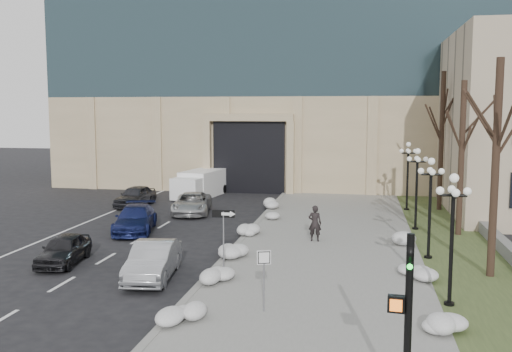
{
  "coord_description": "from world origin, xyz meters",
  "views": [
    {
      "loc": [
        5.13,
        -14.3,
        6.93
      ],
      "look_at": [
        -0.21,
        14.65,
        3.5
      ],
      "focal_mm": 40.0,
      "sensor_mm": 36.0,
      "label": 1
    }
  ],
  "objects_px": {
    "lamppost_a": "(452,222)",
    "lamppost_c": "(417,178)",
    "car_d": "(192,203)",
    "one_way_sign": "(227,221)",
    "car_a": "(64,249)",
    "box_truck": "(201,184)",
    "keep_sign": "(264,268)",
    "traffic_signal": "(406,329)",
    "car_b": "(153,261)",
    "car_c": "(135,219)",
    "car_e": "(135,196)",
    "lamppost_d": "(408,167)",
    "lamppost_b": "(430,194)",
    "pedestrian": "(315,223)"
  },
  "relations": [
    {
      "from": "lamppost_a",
      "to": "lamppost_c",
      "type": "xyz_separation_m",
      "value": [
        0.0,
        13.0,
        0.0
      ]
    },
    {
      "from": "car_d",
      "to": "lamppost_a",
      "type": "xyz_separation_m",
      "value": [
        14.23,
        -15.92,
        2.37
      ]
    },
    {
      "from": "one_way_sign",
      "to": "lamppost_c",
      "type": "height_order",
      "value": "lamppost_c"
    },
    {
      "from": "car_a",
      "to": "lamppost_a",
      "type": "height_order",
      "value": "lamppost_a"
    },
    {
      "from": "box_truck",
      "to": "keep_sign",
      "type": "bearing_deg",
      "value": -60.38
    },
    {
      "from": "car_a",
      "to": "box_truck",
      "type": "xyz_separation_m",
      "value": [
        0.53,
        20.67,
        0.34
      ]
    },
    {
      "from": "one_way_sign",
      "to": "traffic_signal",
      "type": "distance_m",
      "value": 12.4
    },
    {
      "from": "car_d",
      "to": "car_b",
      "type": "bearing_deg",
      "value": -89.31
    },
    {
      "from": "car_c",
      "to": "car_e",
      "type": "relative_size",
      "value": 1.16
    },
    {
      "from": "car_e",
      "to": "traffic_signal",
      "type": "distance_m",
      "value": 30.91
    },
    {
      "from": "car_b",
      "to": "traffic_signal",
      "type": "height_order",
      "value": "traffic_signal"
    },
    {
      "from": "car_b",
      "to": "box_truck",
      "type": "xyz_separation_m",
      "value": [
        -4.25,
        22.1,
        0.25
      ]
    },
    {
      "from": "car_b",
      "to": "lamppost_d",
      "type": "relative_size",
      "value": 0.96
    },
    {
      "from": "traffic_signal",
      "to": "lamppost_a",
      "type": "relative_size",
      "value": 0.9
    },
    {
      "from": "car_e",
      "to": "traffic_signal",
      "type": "bearing_deg",
      "value": -53.63
    },
    {
      "from": "keep_sign",
      "to": "lamppost_d",
      "type": "distance_m",
      "value": 22.33
    },
    {
      "from": "lamppost_d",
      "to": "lamppost_b",
      "type": "bearing_deg",
      "value": -90.0
    },
    {
      "from": "box_truck",
      "to": "car_c",
      "type": "bearing_deg",
      "value": -80.83
    },
    {
      "from": "car_e",
      "to": "pedestrian",
      "type": "xyz_separation_m",
      "value": [
        13.64,
        -9.09,
        0.32
      ]
    },
    {
      "from": "car_a",
      "to": "one_way_sign",
      "type": "bearing_deg",
      "value": -8.72
    },
    {
      "from": "traffic_signal",
      "to": "car_e",
      "type": "bearing_deg",
      "value": 129.04
    },
    {
      "from": "one_way_sign",
      "to": "car_a",
      "type": "bearing_deg",
      "value": 177.45
    },
    {
      "from": "keep_sign",
      "to": "lamppost_c",
      "type": "height_order",
      "value": "lamppost_c"
    },
    {
      "from": "car_b",
      "to": "one_way_sign",
      "type": "distance_m",
      "value": 3.46
    },
    {
      "from": "pedestrian",
      "to": "lamppost_b",
      "type": "bearing_deg",
      "value": 159.44
    },
    {
      "from": "car_d",
      "to": "lamppost_b",
      "type": "xyz_separation_m",
      "value": [
        14.23,
        -9.42,
        2.37
      ]
    },
    {
      "from": "car_c",
      "to": "pedestrian",
      "type": "bearing_deg",
      "value": -19.08
    },
    {
      "from": "one_way_sign",
      "to": "lamppost_b",
      "type": "height_order",
      "value": "lamppost_b"
    },
    {
      "from": "keep_sign",
      "to": "lamppost_d",
      "type": "relative_size",
      "value": 0.47
    },
    {
      "from": "car_a",
      "to": "pedestrian",
      "type": "height_order",
      "value": "pedestrian"
    },
    {
      "from": "box_truck",
      "to": "lamppost_b",
      "type": "distance_m",
      "value": 23.28
    },
    {
      "from": "car_d",
      "to": "lamppost_c",
      "type": "xyz_separation_m",
      "value": [
        14.23,
        -2.92,
        2.37
      ]
    },
    {
      "from": "one_way_sign",
      "to": "lamppost_c",
      "type": "relative_size",
      "value": 0.57
    },
    {
      "from": "car_d",
      "to": "car_e",
      "type": "bearing_deg",
      "value": 146.89
    },
    {
      "from": "car_e",
      "to": "keep_sign",
      "type": "relative_size",
      "value": 1.96
    },
    {
      "from": "car_d",
      "to": "car_e",
      "type": "relative_size",
      "value": 1.15
    },
    {
      "from": "lamppost_d",
      "to": "car_a",
      "type": "bearing_deg",
      "value": -134.35
    },
    {
      "from": "car_a",
      "to": "lamppost_b",
      "type": "xyz_separation_m",
      "value": [
        16.28,
        3.65,
        2.41
      ]
    },
    {
      "from": "car_a",
      "to": "lamppost_b",
      "type": "distance_m",
      "value": 16.85
    },
    {
      "from": "car_a",
      "to": "car_b",
      "type": "distance_m",
      "value": 4.99
    },
    {
      "from": "car_a",
      "to": "car_e",
      "type": "relative_size",
      "value": 0.89
    },
    {
      "from": "traffic_signal",
      "to": "lamppost_a",
      "type": "xyz_separation_m",
      "value": [
        2.1,
        7.79,
        0.96
      ]
    },
    {
      "from": "pedestrian",
      "to": "lamppost_a",
      "type": "height_order",
      "value": "lamppost_a"
    },
    {
      "from": "car_e",
      "to": "box_truck",
      "type": "xyz_separation_m",
      "value": [
        3.34,
        5.52,
        0.26
      ]
    },
    {
      "from": "car_a",
      "to": "car_e",
      "type": "height_order",
      "value": "car_e"
    },
    {
      "from": "lamppost_a",
      "to": "lamppost_d",
      "type": "relative_size",
      "value": 1.0
    },
    {
      "from": "car_a",
      "to": "traffic_signal",
      "type": "bearing_deg",
      "value": -44.74
    },
    {
      "from": "one_way_sign",
      "to": "lamppost_a",
      "type": "distance_m",
      "value": 9.12
    },
    {
      "from": "one_way_sign",
      "to": "lamppost_b",
      "type": "relative_size",
      "value": 0.57
    },
    {
      "from": "car_b",
      "to": "car_e",
      "type": "distance_m",
      "value": 18.23
    }
  ]
}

